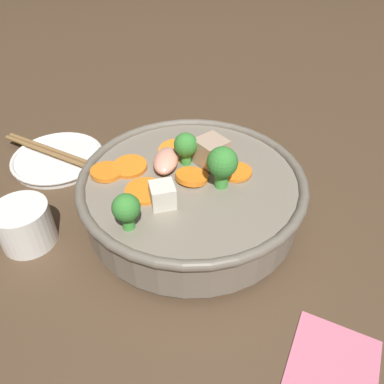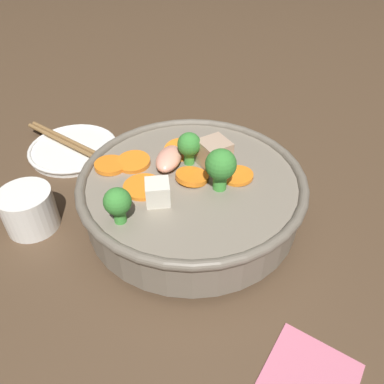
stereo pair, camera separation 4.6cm
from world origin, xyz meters
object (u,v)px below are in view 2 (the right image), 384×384
Objects in this scene: side_saucer at (73,149)px; chopsticks_pair at (72,144)px; stirfry_bowl at (192,191)px; tea_cup at (29,209)px.

chopsticks_pair reaches higher than side_saucer.
stirfry_bowl reaches higher than side_saucer.
chopsticks_pair is (-0.00, 0.00, 0.01)m from side_saucer.
stirfry_bowl is 0.24m from chopsticks_pair.
tea_cup reaches higher than side_saucer.
side_saucer is at bearing -45.00° from chopsticks_pair.
stirfry_bowl is 1.38× the size of chopsticks_pair.
tea_cup is 0.16m from chopsticks_pair.
stirfry_bowl is at bearing -29.23° from tea_cup.
chopsticks_pair is at bearing 52.26° from tea_cup.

